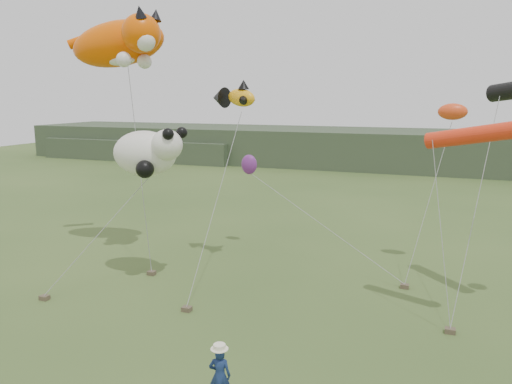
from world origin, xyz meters
The scene contains 8 objects.
ground centered at (0.00, 0.00, 0.00)m, with size 120.00×120.00×0.00m, color #385123.
headland centered at (-3.11, 44.69, 1.92)m, with size 90.00×13.00×4.00m.
festival_attendant centered at (0.21, -1.61, 0.77)m, with size 0.56×0.37×1.53m, color navy.
sandbag_anchors centered at (-1.78, 4.71, 0.09)m, with size 14.92×6.36×0.17m.
cat_kite centered at (-9.10, 8.23, 10.15)m, with size 6.11×3.32×2.79m.
fish_kite centered at (-3.71, 8.55, 7.66)m, with size 2.50×1.64×1.22m.
panda_kite centered at (-6.15, 5.39, 5.44)m, with size 3.28×2.12×2.04m.
misc_kites centered at (1.37, 11.32, 5.87)m, with size 10.48×0.76×3.61m.
Camera 1 is at (5.08, -12.01, 7.68)m, focal length 35.00 mm.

